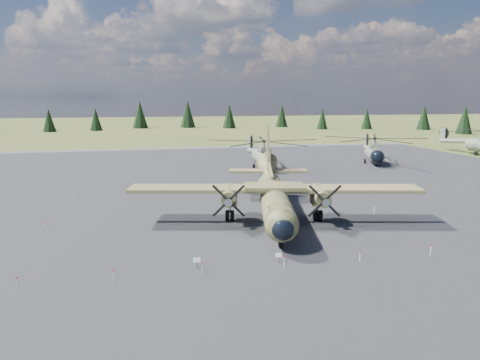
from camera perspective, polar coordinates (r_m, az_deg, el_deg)
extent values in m
plane|color=brown|center=(46.77, -2.08, -5.09)|extent=(500.00, 500.00, 0.00)
cube|color=#515156|center=(56.35, -3.95, -2.48)|extent=(120.00, 120.00, 0.04)
cylinder|color=#2F371D|center=(45.73, 4.24, -2.56)|extent=(6.65, 17.81, 2.74)
sphere|color=#2F371D|center=(37.19, 5.15, -5.54)|extent=(3.23, 3.23, 2.69)
sphere|color=black|center=(36.69, 5.21, -5.84)|extent=(2.37, 2.37, 1.98)
cube|color=black|center=(38.52, 4.97, -3.86)|extent=(2.26, 1.97, 0.54)
cone|color=#2F371D|center=(56.87, 3.48, 1.01)|extent=(4.14, 7.17, 4.13)
cube|color=gray|center=(46.93, 4.14, -3.64)|extent=(3.14, 6.15, 0.49)
cube|color=#373D20|center=(45.97, 4.22, -1.06)|extent=(28.44, 9.65, 0.34)
cube|color=#2F371D|center=(45.93, 4.22, -0.79)|extent=(6.52, 4.76, 0.34)
cylinder|color=#2F371D|center=(45.71, -1.29, -1.79)|extent=(2.58, 5.30, 1.47)
cube|color=#2F371D|center=(46.61, -1.26, -2.35)|extent=(2.18, 3.58, 0.78)
cone|color=gray|center=(42.60, -1.42, -2.67)|extent=(0.92, 1.03, 0.74)
cylinder|color=black|center=(46.99, -1.25, -4.34)|extent=(1.08, 1.24, 1.08)
cylinder|color=#2F371D|center=(46.30, 9.69, -1.78)|extent=(2.58, 5.30, 1.47)
cube|color=#2F371D|center=(47.19, 9.52, -2.34)|extent=(2.18, 3.58, 0.78)
cone|color=gray|center=(43.23, 10.36, -2.65)|extent=(0.92, 1.03, 0.74)
cylinder|color=black|center=(47.57, 9.46, -4.30)|extent=(1.08, 1.24, 1.08)
cube|color=#2F371D|center=(53.11, 3.70, 1.00)|extent=(1.94, 7.27, 1.65)
cube|color=#373D20|center=(57.35, 3.46, 1.14)|extent=(9.65, 4.22, 0.22)
cylinder|color=gray|center=(38.60, 4.98, -6.51)|extent=(0.16, 0.16, 0.88)
cylinder|color=black|center=(38.81, 4.96, -7.51)|extent=(0.54, 0.97, 0.92)
cylinder|color=gray|center=(79.78, 2.89, 2.67)|extent=(2.87, 7.62, 2.62)
sphere|color=black|center=(76.16, 3.55, 2.27)|extent=(2.49, 2.49, 2.41)
sphere|color=gray|center=(83.42, 2.28, 3.00)|extent=(2.49, 2.49, 2.41)
cube|color=gray|center=(79.18, 2.97, 3.83)|extent=(1.89, 3.41, 0.78)
cylinder|color=gray|center=(79.10, 2.97, 4.40)|extent=(0.39, 0.39, 1.05)
cylinder|color=gray|center=(87.18, 1.70, 3.55)|extent=(1.18, 8.96, 1.50)
cube|color=gray|center=(90.86, 1.18, 4.65)|extent=(0.28, 1.47, 2.51)
cylinder|color=black|center=(90.93, 1.40, 4.66)|extent=(0.16, 2.72, 2.72)
cylinder|color=black|center=(76.98, 3.42, 1.25)|extent=(0.32, 0.72, 0.71)
cylinder|color=black|center=(80.89, 1.69, 1.69)|extent=(0.34, 0.85, 0.84)
cylinder|color=gray|center=(80.81, 1.70, 2.08)|extent=(0.15, 0.15, 1.52)
cylinder|color=black|center=(81.54, 3.63, 1.74)|extent=(0.34, 0.85, 0.84)
cylinder|color=gray|center=(81.46, 3.64, 2.13)|extent=(0.15, 0.15, 1.52)
cylinder|color=gray|center=(89.26, 16.02, 3.06)|extent=(4.90, 7.81, 2.56)
sphere|color=black|center=(85.65, 16.39, 2.72)|extent=(3.01, 3.01, 2.36)
sphere|color=gray|center=(92.89, 15.67, 3.33)|extent=(3.01, 3.01, 2.36)
cube|color=gray|center=(88.69, 16.11, 4.07)|extent=(2.75, 3.68, 0.77)
cylinder|color=gray|center=(88.61, 16.14, 4.57)|extent=(0.47, 0.47, 1.03)
cylinder|color=gray|center=(96.63, 15.35, 3.81)|extent=(3.76, 8.53, 1.47)
cube|color=gray|center=(100.29, 15.08, 4.78)|extent=(0.70, 1.43, 2.46)
cylinder|color=black|center=(100.34, 15.28, 4.77)|extent=(0.96, 2.53, 2.67)
cylinder|color=black|center=(86.44, 16.28, 1.83)|extent=(0.51, 0.75, 0.70)
cylinder|color=black|center=(90.45, 14.99, 2.24)|extent=(0.57, 0.88, 0.82)
cylinder|color=gray|center=(90.38, 15.00, 2.58)|extent=(0.18, 0.18, 1.49)
cylinder|color=black|center=(90.88, 16.72, 2.19)|extent=(0.57, 0.88, 0.82)
cylinder|color=gray|center=(90.81, 16.74, 2.53)|extent=(0.18, 0.18, 1.49)
sphere|color=gray|center=(113.51, 26.38, 3.91)|extent=(2.92, 2.92, 2.57)
cylinder|color=gray|center=(116.33, 24.88, 4.35)|extent=(2.34, 9.56, 1.60)
cube|color=gray|center=(119.15, 23.49, 5.24)|extent=(0.47, 1.58, 2.68)
cylinder|color=black|center=(119.43, 23.62, 5.24)|extent=(0.50, 2.88, 2.90)
cylinder|color=black|center=(110.77, 26.80, 2.91)|extent=(0.46, 0.93, 0.89)
cylinder|color=gray|center=(110.70, 26.82, 3.21)|extent=(0.18, 0.18, 1.62)
cube|color=gray|center=(34.60, -5.30, -10.13)|extent=(0.09, 0.09, 0.64)
cube|color=silver|center=(34.44, -5.29, -9.67)|extent=(0.52, 0.23, 0.36)
cube|color=gray|center=(35.72, 4.71, -9.51)|extent=(0.09, 0.09, 0.58)
cube|color=silver|center=(35.58, 4.75, -9.11)|extent=(0.48, 0.23, 0.33)
cylinder|color=silver|center=(33.98, -25.51, -11.35)|extent=(0.07, 0.07, 0.80)
cylinder|color=red|center=(33.85, -25.56, -10.72)|extent=(0.12, 0.12, 0.10)
cylinder|color=silver|center=(33.13, -15.15, -11.24)|extent=(0.07, 0.07, 0.80)
cylinder|color=red|center=(32.99, -15.18, -10.60)|extent=(0.12, 0.12, 0.10)
cylinder|color=silver|center=(33.35, -4.62, -10.76)|extent=(0.07, 0.07, 0.80)
cylinder|color=red|center=(33.21, -4.63, -10.12)|extent=(0.12, 0.12, 0.10)
cylinder|color=silver|center=(34.63, 5.41, -9.97)|extent=(0.07, 0.07, 0.80)
cylinder|color=red|center=(34.49, 5.42, -9.35)|extent=(0.12, 0.12, 0.10)
cylinder|color=silver|center=(36.85, 14.43, -9.00)|extent=(0.07, 0.07, 0.80)
cylinder|color=red|center=(36.72, 14.46, -8.41)|extent=(0.12, 0.12, 0.10)
cylinder|color=silver|center=(39.85, 22.22, -7.98)|extent=(0.07, 0.07, 0.80)
cylinder|color=red|center=(39.74, 22.26, -7.43)|extent=(0.12, 0.12, 0.10)
cylinder|color=silver|center=(62.02, -19.61, -1.51)|extent=(0.07, 0.07, 0.80)
cylinder|color=red|center=(61.95, -19.63, -1.14)|extent=(0.12, 0.12, 0.10)
cylinder|color=silver|center=(61.54, -12.20, -1.23)|extent=(0.07, 0.07, 0.80)
cylinder|color=red|center=(61.46, -12.21, -0.87)|extent=(0.12, 0.12, 0.10)
cylinder|color=silver|center=(62.08, -4.80, -0.94)|extent=(0.07, 0.07, 0.80)
cylinder|color=red|center=(62.01, -4.81, -0.57)|extent=(0.12, 0.12, 0.10)
cylinder|color=silver|center=(63.64, 2.35, -0.64)|extent=(0.07, 0.07, 0.80)
cylinder|color=red|center=(63.56, 2.35, -0.28)|extent=(0.12, 0.12, 0.10)
cylinder|color=silver|center=(66.13, 9.06, -0.35)|extent=(0.07, 0.07, 0.80)
cylinder|color=red|center=(66.06, 9.07, 0.00)|extent=(0.12, 0.12, 0.10)
cylinder|color=silver|center=(46.68, -22.51, -5.40)|extent=(0.07, 0.07, 0.80)
cylinder|color=red|center=(46.58, -22.54, -4.93)|extent=(0.12, 0.12, 0.10)
cylinder|color=silver|center=(52.17, 16.06, -3.43)|extent=(0.07, 0.07, 0.80)
cylinder|color=red|center=(52.08, 16.08, -3.00)|extent=(0.12, 0.12, 0.10)
cone|color=black|center=(173.56, 25.70, 6.64)|extent=(5.30, 5.30, 9.47)
cone|color=black|center=(190.71, 21.51, 7.14)|extent=(5.22, 5.22, 9.32)
cone|color=black|center=(187.98, 15.19, 7.24)|extent=(4.45, 4.45, 7.94)
cone|color=black|center=(183.19, 10.01, 7.36)|extent=(4.39, 4.39, 7.83)
cone|color=black|center=(194.90, 5.11, 7.85)|extent=(5.22, 5.22, 9.32)
cone|color=black|center=(186.58, -1.32, 7.82)|extent=(5.34, 5.34, 9.54)
cone|color=black|center=(191.57, -6.39, 8.01)|extent=(6.05, 6.05, 10.81)
cone|color=black|center=(190.45, -12.10, 7.82)|extent=(6.00, 6.00, 10.72)
cone|color=black|center=(180.20, -17.18, 7.07)|extent=(4.58, 4.58, 8.17)
cone|color=black|center=(179.76, -22.27, 6.77)|extent=(4.58, 4.58, 8.18)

